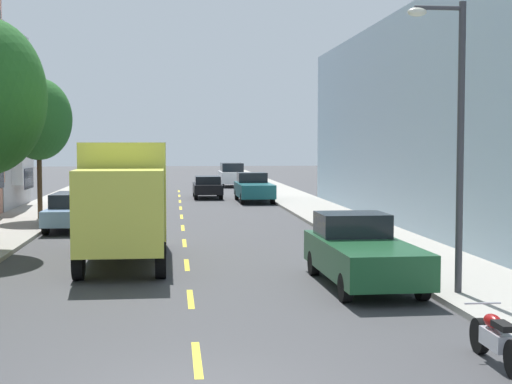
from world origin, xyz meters
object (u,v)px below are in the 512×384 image
object	(u,v)px
street_lamp	(454,125)
parked_sedan_silver	(123,180)
parked_motorcycle	(496,340)
delivery_box_truck	(126,195)
parked_hatchback_orange	(104,194)
parked_suv_white	(232,174)
street_tree_third	(39,119)
parked_wagon_sky	(73,210)
moving_black_sedan	(207,187)
parked_pickup_forest	(362,252)
parked_pickup_teal	(254,188)

from	to	relation	value
street_lamp	parked_sedan_silver	distance (m)	44.31
parked_sedan_silver	parked_motorcycle	xyz separation A→B (m)	(8.98, -48.28, -0.34)
delivery_box_truck	parked_motorcycle	world-z (taller)	delivery_box_truck
parked_hatchback_orange	parked_suv_white	size ratio (longest dim) A/B	0.84
street_tree_third	parked_wagon_sky	distance (m)	5.62
moving_black_sedan	parked_pickup_forest	bearing A→B (deg)	-85.46
street_tree_third	delivery_box_truck	distance (m)	13.44
parked_hatchback_orange	parked_motorcycle	bearing A→B (deg)	-74.24
parked_sedan_silver	delivery_box_truck	bearing A→B (deg)	-86.19
street_lamp	parked_hatchback_orange	bearing A→B (deg)	110.97
parked_pickup_forest	parked_motorcycle	bearing A→B (deg)	-86.28
street_tree_third	parked_motorcycle	xyz separation A→B (m)	(11.15, -24.22, -4.21)
street_tree_third	parked_pickup_forest	xyz separation A→B (m)	(10.69, -17.11, -3.79)
street_lamp	moving_black_sedan	size ratio (longest dim) A/B	1.46
parked_hatchback_orange	moving_black_sedan	xyz separation A→B (m)	(6.03, 6.63, -0.01)
parked_wagon_sky	parked_pickup_forest	size ratio (longest dim) A/B	0.89
parked_suv_white	street_tree_third	bearing A→B (deg)	-111.37
parked_pickup_forest	parked_pickup_teal	bearing A→B (deg)	89.65
parked_sedan_silver	parked_hatchback_orange	size ratio (longest dim) A/B	1.13
parked_hatchback_orange	parked_wagon_sky	xyz separation A→B (m)	(-0.24, -11.26, 0.05)
parked_suv_white	parked_motorcycle	bearing A→B (deg)	-89.56
parked_pickup_teal	street_lamp	bearing A→B (deg)	-87.15
street_lamp	parked_pickup_teal	xyz separation A→B (m)	(-1.49, 29.83, -3.14)
parked_wagon_sky	moving_black_sedan	bearing A→B (deg)	70.68
street_tree_third	parked_suv_white	world-z (taller)	street_tree_third
delivery_box_truck	parked_hatchback_orange	xyz separation A→B (m)	(-2.43, 19.96, -1.24)
parked_hatchback_orange	delivery_box_truck	bearing A→B (deg)	-83.05
delivery_box_truck	street_lamp	bearing A→B (deg)	-40.41
delivery_box_truck	parked_suv_white	distance (m)	40.32
parked_sedan_silver	parked_pickup_teal	size ratio (longest dim) A/B	0.86
street_tree_third	delivery_box_truck	bearing A→B (deg)	-69.58
parked_motorcycle	delivery_box_truck	bearing A→B (deg)	118.89
parked_sedan_silver	parked_pickup_forest	xyz separation A→B (m)	(8.52, -41.17, 0.08)
parked_pickup_forest	parked_hatchback_orange	bearing A→B (deg)	109.02
parked_pickup_teal	parked_pickup_forest	distance (m)	28.00
parked_hatchback_orange	parked_wagon_sky	bearing A→B (deg)	-91.22
street_tree_third	moving_black_sedan	distance (m)	16.88
street_lamp	parked_suv_white	distance (m)	46.55
street_tree_third	parked_motorcycle	distance (m)	27.00
parked_sedan_silver	parked_motorcycle	size ratio (longest dim) A/B	2.22
delivery_box_truck	parked_wagon_sky	distance (m)	9.18
delivery_box_truck	moving_black_sedan	xyz separation A→B (m)	(3.60, 26.59, -1.25)
parked_pickup_forest	moving_black_sedan	distance (m)	31.45
parked_pickup_teal	parked_pickup_forest	bearing A→B (deg)	-90.35
street_tree_third	parked_hatchback_orange	distance (m)	8.80
street_lamp	parked_pickup_teal	bearing A→B (deg)	92.85
parked_pickup_teal	delivery_box_truck	bearing A→B (deg)	-105.08
parked_suv_white	parked_pickup_forest	size ratio (longest dim) A/B	0.90
parked_wagon_sky	parked_hatchback_orange	bearing A→B (deg)	88.78
parked_pickup_teal	parked_motorcycle	size ratio (longest dim) A/B	2.59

